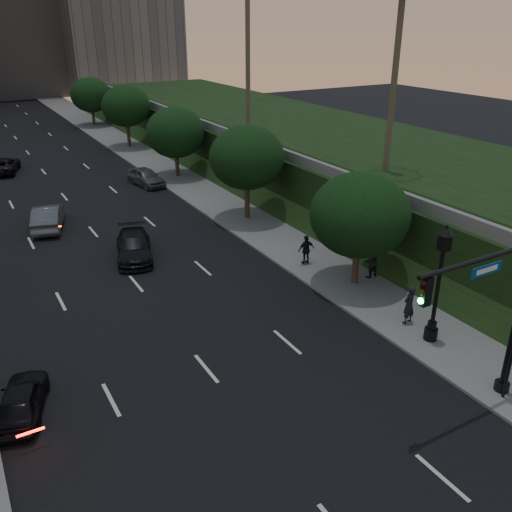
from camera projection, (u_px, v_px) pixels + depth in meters
ground at (269, 444)px, 18.50m from camera, size 160.00×160.00×0.00m
road_surface at (70, 204)px, 42.26m from camera, size 16.00×140.00×0.02m
sidewalk_right at (191, 184)px, 46.91m from camera, size 4.50×140.00×0.15m
embankment at (316, 151)px, 49.91m from camera, size 18.00×90.00×4.00m
parapet_wall at (234, 135)px, 45.08m from camera, size 0.35×90.00×0.70m
office_block_mid at (3, 19)px, 96.77m from camera, size 22.00×18.00×26.00m
tree_right_a at (360, 215)px, 27.91m from camera, size 5.20×5.20×6.24m
tree_right_b at (247, 158)px, 37.22m from camera, size 5.20×5.20×6.74m
tree_right_c at (175, 133)px, 47.71m from camera, size 5.20×5.20×6.24m
tree_right_d at (126, 106)px, 58.60m from camera, size 5.20×5.20×6.74m
tree_right_e at (91, 95)px, 70.68m from camera, size 5.20×5.20×6.24m
traffic_signal_mast at (499, 318)px, 19.05m from camera, size 5.68×0.56×7.00m
street_lamp at (437, 290)px, 23.27m from camera, size 0.64×0.64×5.62m
pedestrian_signal at (511, 366)px, 19.98m from camera, size 0.30×0.33×2.50m
sedan_near_left at (21, 399)px, 19.69m from camera, size 2.61×4.03×1.28m
sedan_mid_left at (48, 217)px, 37.09m from camera, size 3.04×5.27×1.64m
sedan_far_left at (4, 165)px, 50.42m from camera, size 3.69×5.51×1.40m
sedan_near_right at (134, 247)px, 32.53m from camera, size 3.37×5.41×1.46m
sedan_far_right at (146, 177)px, 46.59m from camera, size 2.50×4.67×1.51m
pedestrian_a at (409, 305)px, 25.21m from camera, size 0.75×0.54×1.91m
pedestrian_b at (371, 261)px, 29.70m from camera, size 0.94×0.74×1.90m
pedestrian_c at (306, 250)px, 31.34m from camera, size 1.07×0.51×1.77m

